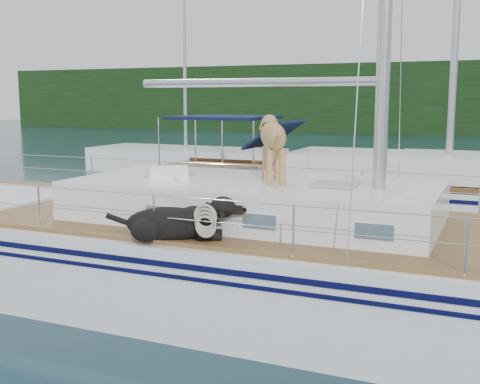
% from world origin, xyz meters
% --- Properties ---
extents(ground, '(120.00, 120.00, 0.00)m').
position_xyz_m(ground, '(0.00, 0.00, 0.00)').
color(ground, black).
rests_on(ground, ground).
extents(tree_line, '(90.00, 3.00, 6.00)m').
position_xyz_m(tree_line, '(0.00, 45.00, 3.00)').
color(tree_line, black).
rests_on(tree_line, ground).
extents(shore_bank, '(92.00, 1.00, 1.20)m').
position_xyz_m(shore_bank, '(0.00, 46.20, 0.60)').
color(shore_bank, '#595147').
rests_on(shore_bank, ground).
extents(main_sailboat, '(12.00, 3.99, 14.01)m').
position_xyz_m(main_sailboat, '(0.10, -0.01, 0.68)').
color(main_sailboat, white).
rests_on(main_sailboat, ground).
extents(neighbor_sailboat, '(11.00, 3.50, 13.30)m').
position_xyz_m(neighbor_sailboat, '(0.68, 6.36, 0.63)').
color(neighbor_sailboat, white).
rests_on(neighbor_sailboat, ground).
extents(bg_boat_west, '(8.00, 3.00, 11.65)m').
position_xyz_m(bg_boat_west, '(-8.00, 14.00, 0.45)').
color(bg_boat_west, white).
rests_on(bg_boat_west, ground).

